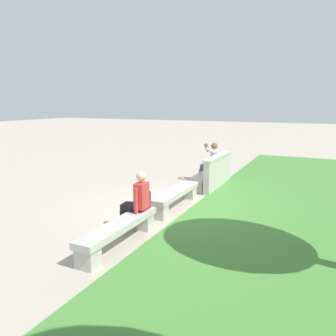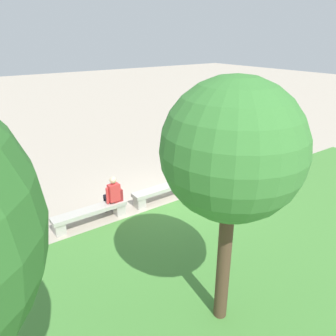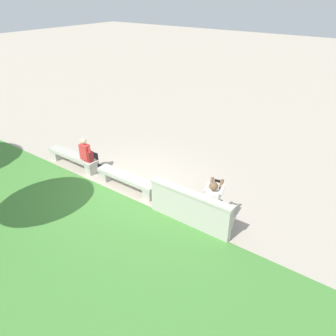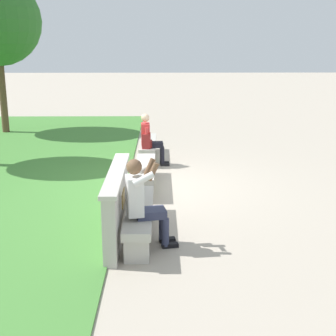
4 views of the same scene
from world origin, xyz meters
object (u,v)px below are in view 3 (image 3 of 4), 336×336
bench_main (196,208)px  person_photographer (214,200)px  backpack (89,156)px  person_distant (88,153)px  bench_mid (73,158)px  bench_near (127,180)px

bench_main → person_photographer: 0.64m
person_photographer → backpack: person_photographer is taller
person_photographer → person_distant: (4.75, 0.01, -0.06)m
bench_mid → person_distant: (-0.74, -0.07, 0.37)m
person_distant → backpack: person_distant is taller
person_distant → backpack: (-0.12, 0.07, -0.05)m
bench_main → backpack: size_ratio=5.05×
person_distant → person_photographer: bearing=-179.9°
person_photographer → bench_near: bearing=1.5°
bench_mid → person_photographer: (-5.49, -0.08, 0.43)m
backpack → bench_main: bearing=-179.9°
bench_near → person_photographer: size_ratio=1.64×
bench_mid → person_photographer: 5.51m
bench_near → bench_mid: 2.51m
bench_main → bench_near: 2.51m
bench_near → bench_mid: size_ratio=1.00×
bench_near → backpack: (1.65, 0.01, 0.32)m
bench_main → backpack: 4.17m
bench_main → bench_near: bearing=0.0°
bench_near → person_distant: bearing=-2.1°
person_photographer → backpack: size_ratio=3.08×
person_distant → backpack: bearing=148.7°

